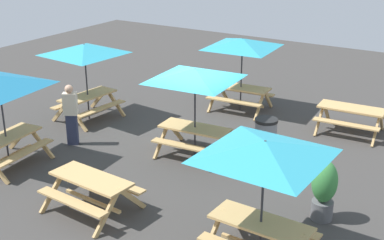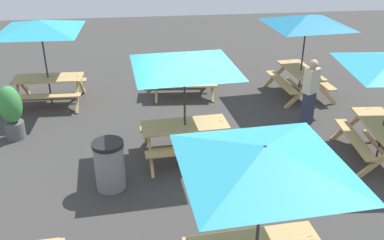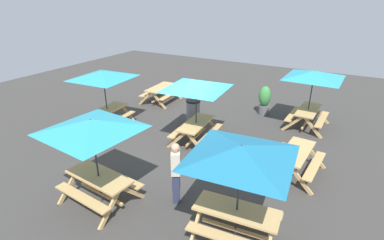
# 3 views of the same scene
# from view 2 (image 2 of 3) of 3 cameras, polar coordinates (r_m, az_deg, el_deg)

# --- Properties ---
(ground_plane) EXTENTS (27.41, 27.41, 0.00)m
(ground_plane) POSITION_cam_2_polar(r_m,az_deg,el_deg) (9.11, 1.37, -5.45)
(ground_plane) COLOR #3D3A38
(ground_plane) RESTS_ON ground
(picnic_table_0) EXTENTS (2.83, 2.83, 2.34)m
(picnic_table_0) POSITION_cam_2_polar(r_m,az_deg,el_deg) (11.72, -19.52, 11.00)
(picnic_table_0) COLOR tan
(picnic_table_0) RESTS_ON ground
(picnic_table_1) EXTENTS (1.89, 1.64, 0.81)m
(picnic_table_1) POSITION_cam_2_polar(r_m,az_deg,el_deg) (12.22, -1.11, 6.06)
(picnic_table_1) COLOR tan
(picnic_table_1) RESTS_ON ground
(picnic_table_2) EXTENTS (2.82, 2.82, 2.34)m
(picnic_table_2) POSITION_cam_2_polar(r_m,az_deg,el_deg) (5.26, 9.49, -6.37)
(picnic_table_2) COLOR tan
(picnic_table_2) RESTS_ON ground
(picnic_table_5) EXTENTS (2.82, 2.82, 2.34)m
(picnic_table_5) POSITION_cam_2_polar(r_m,az_deg,el_deg) (8.42, -1.02, 6.86)
(picnic_table_5) COLOR tan
(picnic_table_5) RESTS_ON ground
(picnic_table_6) EXTENTS (2.82, 2.82, 2.34)m
(picnic_table_6) POSITION_cam_2_polar(r_m,az_deg,el_deg) (12.03, 14.98, 11.98)
(picnic_table_6) COLOR tan
(picnic_table_6) RESTS_ON ground
(trash_bin_gray) EXTENTS (0.59, 0.59, 0.98)m
(trash_bin_gray) POSITION_cam_2_polar(r_m,az_deg,el_deg) (8.19, -10.93, -5.91)
(trash_bin_gray) COLOR gray
(trash_bin_gray) RESTS_ON ground
(potted_plant_0) EXTENTS (0.52, 0.52, 1.29)m
(potted_plant_0) POSITION_cam_2_polar(r_m,az_deg,el_deg) (10.51, -22.96, 1.11)
(potted_plant_0) COLOR #59595B
(potted_plant_0) RESTS_ON ground
(person_standing) EXTENTS (0.42, 0.37, 1.67)m
(person_standing) POSITION_cam_2_polar(r_m,az_deg,el_deg) (10.63, 15.49, 3.75)
(person_standing) COLOR #2D334C
(person_standing) RESTS_ON ground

